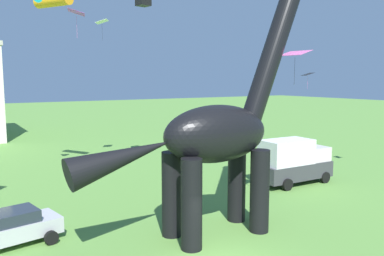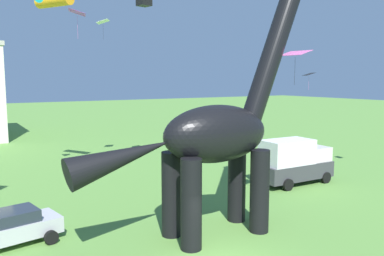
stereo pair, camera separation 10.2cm
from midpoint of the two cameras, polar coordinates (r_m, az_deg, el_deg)
dinosaur_sculpture at (r=18.34m, az=3.26°, el=-0.85°), size 12.75×2.70×13.33m
parked_sedan_left at (r=19.78m, az=-24.92°, el=-12.91°), size 4.45×2.51×1.55m
parked_box_truck at (r=28.68m, az=14.30°, el=-4.61°), size 5.65×2.38×3.20m
kite_high_left at (r=27.27m, az=-16.47°, el=15.71°), size 1.40×1.66×1.80m
kite_near_low at (r=29.88m, az=-20.03°, el=17.01°), size 3.10×3.01×0.88m
kite_far_right at (r=33.51m, az=-12.95°, el=14.73°), size 1.40×1.53×1.59m
kite_drifting at (r=37.32m, az=16.30°, el=7.46°), size 1.28×1.44×1.50m
kite_mid_right at (r=20.91m, az=14.53°, el=10.40°), size 1.19×1.51×1.75m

